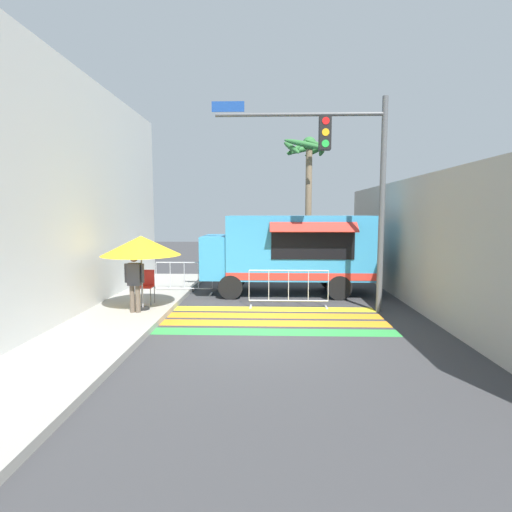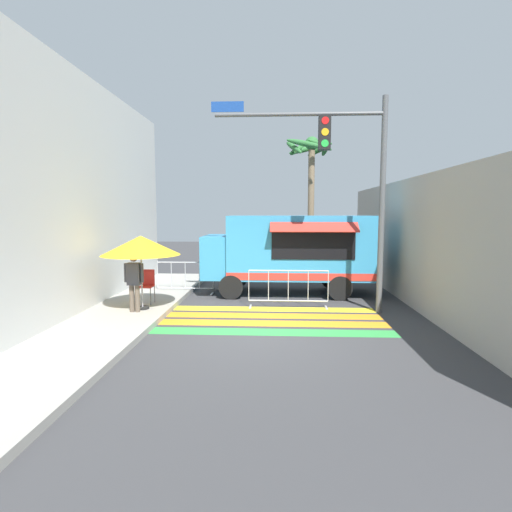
% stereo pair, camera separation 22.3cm
% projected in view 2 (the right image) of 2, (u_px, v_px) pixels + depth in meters
% --- Properties ---
extents(ground_plane, '(60.00, 60.00, 0.00)m').
position_uv_depth(ground_plane, '(261.00, 332.00, 9.47)').
color(ground_plane, '#38383A').
extents(sidewalk_left, '(4.40, 16.00, 0.15)m').
position_uv_depth(sidewalk_left, '(63.00, 326.00, 9.71)').
color(sidewalk_left, '#99968E').
rests_on(sidewalk_left, ground_plane).
extents(building_left_facade, '(0.25, 16.00, 6.59)m').
position_uv_depth(building_left_facade, '(49.00, 192.00, 9.37)').
color(building_left_facade, silver).
rests_on(building_left_facade, ground_plane).
extents(concrete_wall_right, '(0.20, 16.00, 3.87)m').
position_uv_depth(concrete_wall_right, '(413.00, 242.00, 12.01)').
color(concrete_wall_right, '#A39E93').
rests_on(concrete_wall_right, ground_plane).
extents(crosswalk_painted, '(6.40, 2.84, 0.01)m').
position_uv_depth(crosswalk_painted, '(262.00, 319.00, 10.57)').
color(crosswalk_painted, green).
rests_on(crosswalk_painted, ground_plane).
extents(food_truck, '(5.89, 2.67, 2.72)m').
position_uv_depth(food_truck, '(289.00, 249.00, 13.84)').
color(food_truck, '#338CBF').
rests_on(food_truck, ground_plane).
extents(traffic_signal_pole, '(4.81, 0.29, 5.96)m').
position_uv_depth(traffic_signal_pole, '(347.00, 167.00, 10.97)').
color(traffic_signal_pole, '#515456').
rests_on(traffic_signal_pole, ground_plane).
extents(patio_umbrella, '(2.14, 2.14, 2.04)m').
position_uv_depth(patio_umbrella, '(141.00, 246.00, 10.91)').
color(patio_umbrella, black).
rests_on(patio_umbrella, sidewalk_left).
extents(folding_chair, '(0.41, 0.41, 0.99)m').
position_uv_depth(folding_chair, '(147.00, 283.00, 11.76)').
color(folding_chair, '#4C4C51').
rests_on(folding_chair, sidewalk_left).
extents(vendor_person, '(0.53, 0.21, 1.57)m').
position_uv_depth(vendor_person, '(134.00, 280.00, 10.67)').
color(vendor_person, brown).
rests_on(vendor_person, sidewalk_left).
extents(barricade_front, '(2.38, 0.44, 1.13)m').
position_uv_depth(barricade_front, '(288.00, 289.00, 11.85)').
color(barricade_front, '#B7BABF').
rests_on(barricade_front, ground_plane).
extents(barricade_side, '(1.98, 0.44, 1.13)m').
position_uv_depth(barricade_side, '(185.00, 278.00, 13.85)').
color(barricade_side, '#B7BABF').
rests_on(barricade_side, ground_plane).
extents(palm_tree, '(2.22, 2.39, 6.18)m').
position_uv_depth(palm_tree, '(310.00, 171.00, 17.75)').
color(palm_tree, '#7A664C').
rests_on(palm_tree, ground_plane).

